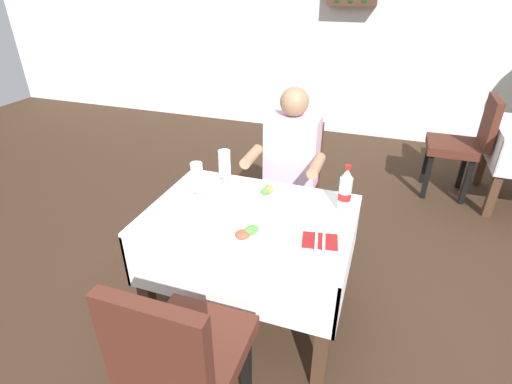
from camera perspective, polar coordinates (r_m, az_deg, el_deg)
name	(u,v)px	position (r m, az deg, el deg)	size (l,w,h in m)	color
ground_plane	(255,329)	(2.50, -0.22, -19.47)	(11.00, 11.00, 0.00)	#382619
back_wall	(355,20)	(5.28, 14.33, 23.29)	(11.00, 0.12, 2.84)	white
main_dining_table	(250,240)	(2.22, -0.86, -7.00)	(1.12, 0.80, 0.75)	white
chair_far_diner_seat	(287,181)	(2.87, 4.57, 1.61)	(0.44, 0.50, 0.97)	#4C2319
chair_near_camera_side	(182,354)	(1.71, -10.75, -22.25)	(0.44, 0.50, 0.97)	#4C2319
seated_diner_far	(289,169)	(2.70, 4.90, 3.44)	(0.50, 0.46, 1.26)	#282D42
plate_near_camera	(243,233)	(1.94, -1.89, -6.00)	(0.25, 0.25, 0.06)	white
plate_far_diner	(264,194)	(2.27, 1.19, -0.26)	(0.23, 0.23, 0.07)	white
beer_glass_left	(225,165)	(2.42, -4.63, 3.96)	(0.08, 0.08, 0.20)	white
beer_glass_middle	(197,178)	(2.26, -8.62, 1.99)	(0.07, 0.07, 0.21)	white
cola_bottle_primary	(345,191)	(2.14, 12.94, 0.14)	(0.07, 0.07, 0.27)	silver
napkin_cutlery_set	(320,241)	(1.93, 9.37, -7.06)	(0.19, 0.20, 0.01)	maroon
background_chair_left	(465,141)	(4.07, 28.27, 6.61)	(0.50, 0.44, 0.97)	#4C2319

